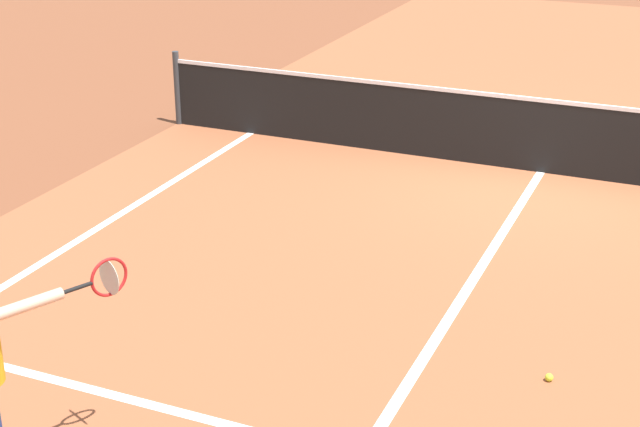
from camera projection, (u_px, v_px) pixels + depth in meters
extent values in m
plane|color=brown|center=(541.00, 172.00, 12.23)|extent=(60.00, 60.00, 0.00)
cube|color=#9E5433|center=(541.00, 172.00, 12.23)|extent=(10.62, 24.40, 0.00)
cube|color=white|center=(476.00, 275.00, 9.51)|extent=(0.10, 6.40, 0.01)
cylinder|color=#33383D|center=(177.00, 88.00, 13.94)|extent=(0.09, 0.09, 1.07)
cube|color=black|center=(544.00, 138.00, 12.05)|extent=(10.57, 0.02, 0.91)
cube|color=white|center=(547.00, 101.00, 11.87)|extent=(10.57, 0.03, 0.05)
cylinder|color=beige|center=(22.00, 307.00, 6.10)|extent=(0.30, 0.53, 0.08)
cylinder|color=black|center=(77.00, 288.00, 6.33)|extent=(0.12, 0.21, 0.03)
torus|color=red|center=(109.00, 277.00, 6.48)|extent=(0.14, 0.27, 0.28)
cylinder|color=silver|center=(109.00, 277.00, 6.48)|extent=(0.23, 0.11, 0.25)
sphere|color=#CCE033|center=(549.00, 377.00, 7.72)|extent=(0.07, 0.07, 0.07)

